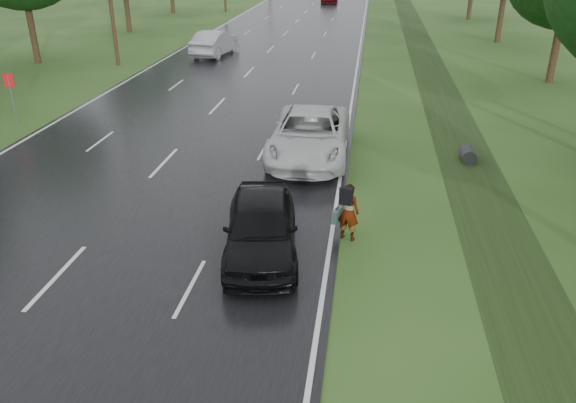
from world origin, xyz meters
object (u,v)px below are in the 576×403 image
Objects in this scene: road_sign at (10,88)px; pedestrian at (348,211)px; white_pickup at (310,135)px; dark_sedan at (261,227)px; silver_sedan at (215,43)px.

pedestrian is at bearing -29.59° from road_sign.
white_pickup is 7.63m from dark_sedan.
dark_sedan is (-0.48, -7.61, -0.07)m from white_pickup.
dark_sedan is at bearing 114.03° from silver_sedan.
pedestrian is at bearing 19.07° from dark_sedan.
pedestrian is 0.32× the size of silver_sedan.
white_pickup reaches higher than silver_sedan.
white_pickup is 1.34× the size of dark_sedan.
white_pickup is (-1.77, 6.41, 0.04)m from pedestrian.
road_sign is at bearing -11.44° from pedestrian.
road_sign reaches higher than dark_sedan.
silver_sedan reaches higher than pedestrian.
silver_sedan is (-10.75, 26.07, 0.04)m from pedestrian.
dark_sedan is at bearing 46.40° from pedestrian.
road_sign reaches higher than white_pickup.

